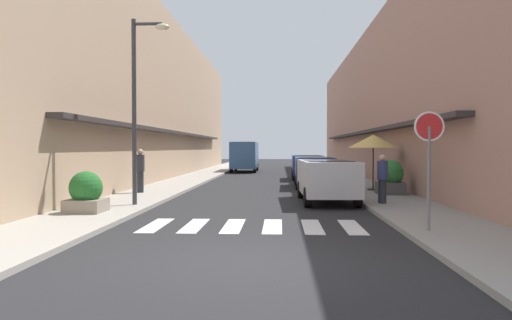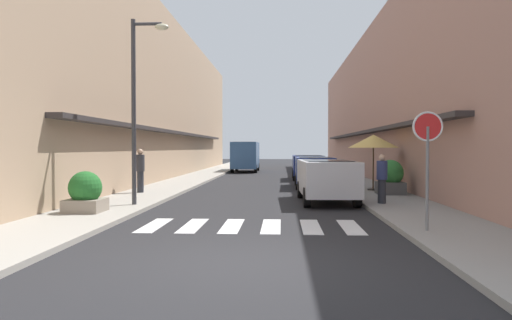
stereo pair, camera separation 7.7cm
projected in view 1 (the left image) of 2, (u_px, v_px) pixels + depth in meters
ground_plane at (269, 181)px, 27.96m from camera, size 110.07×110.07×0.00m
sidewalk_left at (191, 179)px, 28.18m from camera, size 2.44×70.04×0.12m
sidewalk_right at (348, 180)px, 27.74m from camera, size 2.44×70.04×0.12m
building_row_left at (135, 99)px, 29.74m from camera, size 5.50×47.03×9.77m
building_row_right at (407, 105)px, 28.94m from camera, size 5.50×47.03×8.93m
crosswalk at (253, 226)px, 11.67m from camera, size 5.20×2.20×0.01m
parked_car_near at (327, 176)px, 16.76m from camera, size 1.92×4.44×1.47m
parked_car_mid at (314, 168)px, 23.11m from camera, size 1.85×4.07×1.47m
parked_car_far at (307, 164)px, 28.85m from camera, size 1.83×4.02×1.47m
delivery_van at (245, 154)px, 38.40m from camera, size 2.01×5.40×2.37m
round_street_sign at (429, 139)px, 10.34m from camera, size 0.65×0.07×2.56m
street_lamp at (140, 93)px, 15.09m from camera, size 1.19×0.28×5.79m
cafe_umbrella at (373, 142)px, 20.33m from camera, size 2.11×2.11×2.33m
planter_corner at (86, 193)px, 13.38m from camera, size 1.00×1.00×1.13m
planter_midblock at (390, 178)px, 18.57m from camera, size 1.01×1.01×1.32m
pedestrian_walking_near at (382, 178)px, 15.50m from camera, size 0.34×0.34×1.57m
pedestrian_walking_far at (140, 169)px, 19.24m from camera, size 0.34×0.34×1.74m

